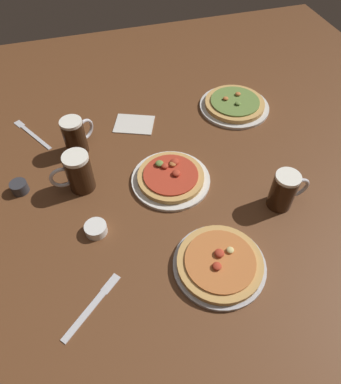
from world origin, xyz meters
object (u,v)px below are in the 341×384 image
Objects in this scene: knife_right at (92,306)px; beer_mug_amber at (284,190)px; napkin_folded at (134,124)px; beer_mug_pale at (78,173)px; pizza_plate_far at (171,178)px; fork_left at (32,134)px; pizza_plate_near at (220,264)px; beer_mug_dark at (76,136)px; pizza_plate_side at (234,105)px; ramekin_butter at (19,187)px; ramekin_sauce at (96,229)px.

beer_mug_amber is at bearing 15.00° from knife_right.
beer_mug_pale is at bearing -131.80° from napkin_folded.
pizza_plate_far is at bearing -11.27° from beer_mug_pale.
pizza_plate_near is at bearing -56.23° from fork_left.
beer_mug_dark is at bearing -159.43° from napkin_folded.
beer_mug_amber reaches higher than pizza_plate_near.
pizza_plate_side is at bearing 40.62° from pizza_plate_far.
ramekin_butter is at bearing -98.95° from fork_left.
beer_mug_pale reaches higher than beer_mug_amber.
pizza_plate_far reaches higher than ramekin_sauce.
ramekin_sauce reaches higher than napkin_folded.
ramekin_butter is (-0.22, 0.23, 0.00)m from ramekin_sauce.
beer_mug_amber reaches higher than fork_left.
beer_mug_amber is (0.31, -0.19, 0.05)m from pizza_plate_far.
fork_left and knife_right have the same top height.
beer_mug_pale is (-0.61, 0.25, 0.00)m from beer_mug_amber.
napkin_folded is at bearing 99.62° from pizza_plate_far.
pizza_plate_far is 1.53× the size of knife_right.
pizza_plate_near is 0.88m from fork_left.
ramekin_sauce is at bearing 78.60° from knife_right.
pizza_plate_far is at bearing -40.54° from beer_mug_dark.
beer_mug_dark reaches higher than pizza_plate_side.
pizza_plate_side is 0.82m from fork_left.
ramekin_butter is (-0.86, -0.22, 0.00)m from pizza_plate_side.
beer_mug_pale is 2.56× the size of ramekin_butter.
beer_mug_pale is at bearing 168.73° from pizza_plate_far.
pizza_plate_far is at bearing 96.60° from pizza_plate_near.
knife_right is at bearing -80.33° from fork_left.
ramekin_butter is at bearing 168.77° from pizza_plate_far.
ramekin_butter is 0.49m from knife_right.
beer_mug_dark is (-0.32, 0.59, 0.05)m from pizza_plate_near.
beer_mug_dark is 2.05× the size of ramekin_sauce.
ramekin_sauce is 0.23m from knife_right.
ramekin_butter is (-0.20, 0.04, -0.05)m from beer_mug_pale.
ramekin_sauce is 0.32× the size of fork_left.
napkin_folded reaches higher than knife_right.
fork_left is (-0.17, 0.14, -0.07)m from beer_mug_dark.
knife_right is at bearing -165.00° from beer_mug_amber.
pizza_plate_far is at bearing -11.23° from ramekin_butter.
napkin_folded is (0.24, 0.27, -0.07)m from beer_mug_pale.
pizza_plate_near is 1.85× the size of beer_mug_pale.
pizza_plate_near reaches higher than ramekin_sauce.
fork_left is at bearing 81.05° from ramekin_butter.
ramekin_butter is 0.37× the size of napkin_folded.
pizza_plate_far is 0.31m from beer_mug_pale.
beer_mug_dark is at bearing 86.06° from beer_mug_pale.
knife_right is (-0.04, -0.61, -0.07)m from beer_mug_dark.
beer_mug_dark is at bearing 91.10° from ramekin_sauce.
beer_mug_amber is (0.27, 0.15, 0.05)m from pizza_plate_near.
ramekin_butter is at bearing 133.16° from ramekin_sauce.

